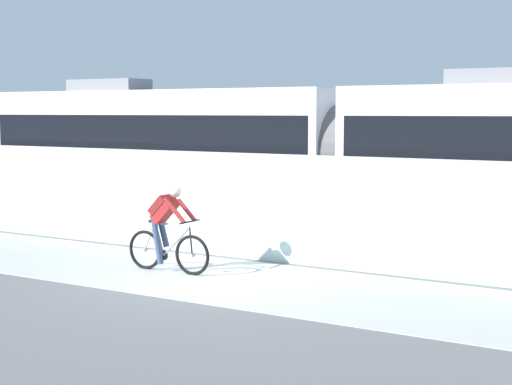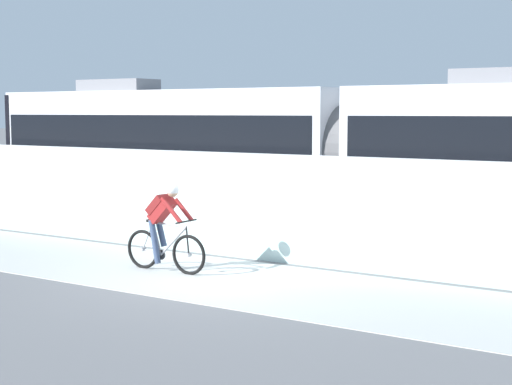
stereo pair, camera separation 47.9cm
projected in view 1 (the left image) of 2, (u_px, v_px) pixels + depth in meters
The scene contains 8 objects.
ground_plane at pixel (213, 278), 13.46m from camera, with size 200.00×200.00×0.00m, color slate.
bike_path_deck at pixel (213, 278), 13.46m from camera, with size 32.00×3.20×0.01m, color beige.
glass_parapet at pixel (267, 231), 14.98m from camera, with size 32.00×0.05×1.15m, color silver.
concrete_barrier_wall at pixel (309, 201), 16.48m from camera, with size 32.00×0.36×1.94m, color white.
tram_rail_near at pixel (356, 231), 18.70m from camera, with size 32.00×0.08×0.01m, color #595654.
tram_rail_far at pixel (378, 224), 19.93m from camera, with size 32.00×0.08×0.01m, color #595654.
tram at pixel (347, 151), 19.41m from camera, with size 22.56×2.54×3.81m.
cyclist_on_bike at pixel (167, 228), 13.87m from camera, with size 1.77×0.58×1.61m.
Camera 1 is at (7.40, -11.00, 2.87)m, focal length 54.74 mm.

